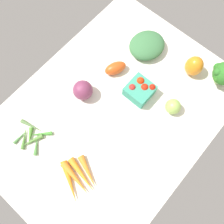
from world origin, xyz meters
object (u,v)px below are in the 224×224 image
roma_tomato (115,68)px  heirloom_tomato_green (173,107)px  okra_pile (31,137)px  red_onion_center (83,90)px  carrot_bunch (78,177)px  broccoli_head (224,74)px  bell_pepper_orange (194,66)px  leafy_greens_clump (147,45)px  berry_basket (140,90)px

roma_tomato → heirloom_tomato_green: size_ratio=1.51×
okra_pile → red_onion_center: 28.00cm
carrot_bunch → broccoli_head: broccoli_head is taller
bell_pepper_orange → broccoli_head: bearing=106.8°
carrot_bunch → heirloom_tomato_green: size_ratio=2.71×
heirloom_tomato_green → roma_tomato: bearing=-86.2°
broccoli_head → okra_pile: (70.14, -42.69, -6.52)cm
carrot_bunch → heirloom_tomato_green: 46.90cm
leafy_greens_clump → red_onion_center: (34.83, -6.30, 0.96)cm
red_onion_center → roma_tomato: bearing=170.3°
leafy_greens_clump → red_onion_center: red_onion_center is taller
okra_pile → bell_pepper_orange: bell_pepper_orange is taller
berry_basket → leafy_greens_clump: berry_basket is taller
leafy_greens_clump → red_onion_center: 35.41cm
carrot_bunch → berry_basket: bearing=-173.7°
broccoli_head → roma_tomato: bearing=-55.5°
carrot_bunch → broccoli_head: (-69.08, 17.45, 5.99)cm
carrot_bunch → leafy_greens_clump: leafy_greens_clump is taller
roma_tomato → okra_pile: 45.30cm
heirloom_tomato_green → bell_pepper_orange: bell_pepper_orange is taller
broccoli_head → okra_pile: broccoli_head is taller
okra_pile → carrot_bunch: bearing=92.4°
berry_basket → bell_pepper_orange: bell_pepper_orange is taller
roma_tomato → leafy_greens_clump: 17.92cm
roma_tomato → berry_basket: bearing=-69.7°
okra_pile → berry_basket: bearing=154.8°
okra_pile → bell_pepper_orange: size_ratio=1.58×
berry_basket → heirloom_tomato_green: (-3.16, 14.84, -0.09)cm
heirloom_tomato_green → bell_pepper_orange: bearing=-168.2°
carrot_bunch → berry_basket: 42.90cm
leafy_greens_clump → bell_pepper_orange: 22.40cm
broccoli_head → leafy_greens_clump: broccoli_head is taller
carrot_bunch → red_onion_center: red_onion_center is taller
heirloom_tomato_green → leafy_greens_clump: (-15.66, -26.10, -0.02)cm
broccoli_head → heirloom_tomato_green: size_ratio=1.93×
carrot_bunch → roma_tomato: size_ratio=1.79×
roma_tomato → broccoli_head: bearing=-30.4°
broccoli_head → red_onion_center: (42.50, -39.72, -3.22)cm
broccoli_head → heirloom_tomato_green: (23.32, -7.32, -4.16)cm
carrot_bunch → bell_pepper_orange: 65.98cm
carrot_bunch → okra_pile: 25.27cm
leafy_greens_clump → carrot_bunch: bearing=14.6°
red_onion_center → bell_pepper_orange: bell_pepper_orange is taller
broccoli_head → red_onion_center: bearing=-43.1°
leafy_greens_clump → red_onion_center: bearing=-10.2°
carrot_bunch → bell_pepper_orange: (-65.62, 5.97, 3.46)cm
bell_pepper_orange → berry_basket: bearing=-24.9°
carrot_bunch → broccoli_head: bearing=165.8°
broccoli_head → red_onion_center: 58.26cm
red_onion_center → okra_pile: bearing=-6.1°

